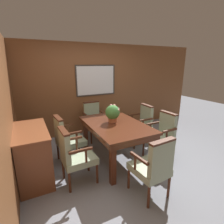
{
  "coord_description": "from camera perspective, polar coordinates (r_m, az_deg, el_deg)",
  "views": [
    {
      "loc": [
        -1.61,
        -2.66,
        1.94
      ],
      "look_at": [
        -0.07,
        0.38,
        0.98
      ],
      "focal_mm": 28.0,
      "sensor_mm": 36.0,
      "label": 1
    }
  ],
  "objects": [
    {
      "name": "wall_back",
      "position": [
        4.93,
        -7.49,
        7.35
      ],
      "size": [
        7.2,
        0.08,
        2.45
      ],
      "color": "brown",
      "rests_on": "ground_plane"
    },
    {
      "name": "chair_head_far",
      "position": [
        4.58,
        -6.03,
        -2.37
      ],
      "size": [
        0.51,
        0.53,
        0.97
      ],
      "rotation": [
        0.0,
        0.0,
        0.02
      ],
      "color": "#472314",
      "rests_on": "ground_plane"
    },
    {
      "name": "chair_right_far",
      "position": [
        4.32,
        9.56,
        -3.64
      ],
      "size": [
        0.53,
        0.51,
        0.97
      ],
      "rotation": [
        0.0,
        0.0,
        -1.59
      ],
      "color": "#472314",
      "rests_on": "ground_plane"
    },
    {
      "name": "chair_left_far",
      "position": [
        3.58,
        -14.5,
        -8.14
      ],
      "size": [
        0.56,
        0.53,
        0.97
      ],
      "rotation": [
        0.0,
        0.0,
        1.65
      ],
      "color": "#472314",
      "rests_on": "ground_plane"
    },
    {
      "name": "chair_head_near",
      "position": [
        2.69,
        13.29,
        -16.6
      ],
      "size": [
        0.53,
        0.55,
        0.97
      ],
      "rotation": [
        0.0,
        0.0,
        3.22
      ],
      "color": "#472314",
      "rests_on": "ground_plane"
    },
    {
      "name": "potted_plant",
      "position": [
        3.51,
        0.19,
        -0.3
      ],
      "size": [
        0.3,
        0.3,
        0.36
      ],
      "color": "#B2603D",
      "rests_on": "dining_table"
    },
    {
      "name": "sideboard_cabinet",
      "position": [
        3.36,
        -24.31,
        -12.2
      ],
      "size": [
        0.53,
        1.15,
        0.88
      ],
      "color": "brown",
      "rests_on": "ground_plane"
    },
    {
      "name": "wall_left",
      "position": [
        2.77,
        -31.66,
        -1.56
      ],
      "size": [
        0.06,
        7.2,
        2.45
      ],
      "color": "brown",
      "rests_on": "ground_plane"
    },
    {
      "name": "ground_plane",
      "position": [
        3.66,
        3.84,
        -16.21
      ],
      "size": [
        14.0,
        14.0,
        0.0
      ],
      "primitive_type": "plane",
      "color": "gray"
    },
    {
      "name": "chair_right_near",
      "position": [
        3.79,
        16.02,
        -6.87
      ],
      "size": [
        0.54,
        0.52,
        0.97
      ],
      "rotation": [
        0.0,
        0.0,
        -1.53
      ],
      "color": "#472314",
      "rests_on": "ground_plane"
    },
    {
      "name": "chair_left_near",
      "position": [
        2.95,
        -12.26,
        -13.36
      ],
      "size": [
        0.54,
        0.52,
        0.97
      ],
      "rotation": [
        0.0,
        0.0,
        1.61
      ],
      "color": "#472314",
      "rests_on": "ground_plane"
    },
    {
      "name": "dining_table",
      "position": [
        3.51,
        1.11,
        -5.35
      ],
      "size": [
        1.03,
        1.58,
        0.78
      ],
      "color": "#4C2314",
      "rests_on": "ground_plane"
    }
  ]
}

